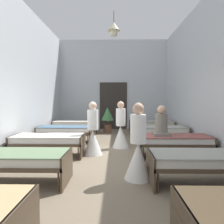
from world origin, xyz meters
name	(u,v)px	position (x,y,z in m)	size (l,w,h in m)	color
ground_plane	(111,158)	(0.00, 0.00, -0.05)	(6.08, 11.28, 0.10)	#7A6B56
room_shell	(112,76)	(0.00, 1.20, 2.29)	(5.88, 10.88, 4.58)	silver
bed_left_row_1	(16,160)	(-1.69, -1.86, 0.44)	(1.90, 0.84, 0.57)	#473828
bed_right_row_1	(203,160)	(1.69, -1.86, 0.44)	(1.90, 0.84, 0.57)	#473828
bed_left_row_2	(48,140)	(-1.69, 0.00, 0.44)	(1.90, 0.84, 0.57)	#473828
bed_right_row_2	(174,140)	(1.69, 0.00, 0.44)	(1.90, 0.84, 0.57)	#473828
bed_left_row_3	(65,130)	(-1.69, 1.86, 0.44)	(1.90, 0.84, 0.57)	#473828
bed_right_row_3	(160,130)	(1.69, 1.86, 0.44)	(1.90, 0.84, 0.57)	#473828
bed_left_row_4	(75,124)	(-1.69, 3.71, 0.44)	(1.90, 0.84, 0.57)	#473828
bed_right_row_4	(151,124)	(1.69, 3.71, 0.44)	(1.90, 0.84, 0.57)	#473828
nurse_near_aisle	(138,152)	(0.56, -1.61, 0.53)	(0.52, 0.52, 1.49)	white
nurse_mid_aisle	(93,136)	(-0.50, 0.16, 0.53)	(0.52, 0.52, 1.49)	white
nurse_far_aisle	(121,131)	(0.28, 1.04, 0.53)	(0.52, 0.52, 1.49)	white
patient_seated_primary	(161,124)	(1.34, -0.01, 0.87)	(0.44, 0.44, 0.80)	slate
potted_plant	(108,117)	(-0.25, 4.06, 0.72)	(0.57, 0.57, 1.17)	brown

